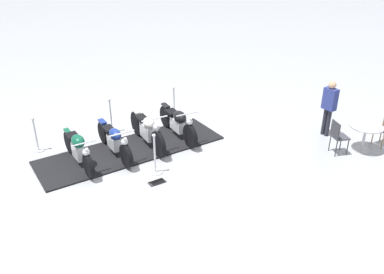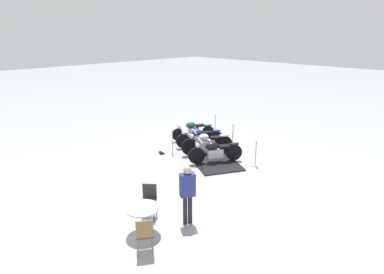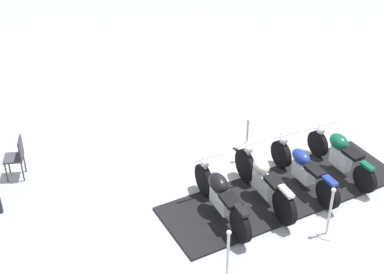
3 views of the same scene
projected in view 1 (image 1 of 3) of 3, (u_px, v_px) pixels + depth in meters
ground_plane at (132, 150)px, 11.26m from camera, size 80.00×80.00×0.00m
display_platform at (132, 149)px, 11.25m from camera, size 5.36×3.90×0.05m
motorcycle_forest at (78, 149)px, 10.28m from camera, size 1.11×1.92×0.89m
motorcycle_navy at (114, 140)px, 10.78m from camera, size 1.20×2.00×0.91m
motorcycle_cream at (147, 130)px, 11.25m from camera, size 1.27×1.97×1.04m
motorcycle_black at (178, 122)px, 11.72m from camera, size 1.28×1.95×0.98m
stanchion_left_mid at (111, 122)px, 12.16m from camera, size 0.35×0.35×1.11m
stanchion_left_rear at (174, 106)px, 13.23m from camera, size 0.31×0.31×1.04m
stanchion_right_mid at (155, 161)px, 10.06m from camera, size 0.36×0.36×1.10m
stanchion_left_front at (37, 140)px, 11.09m from camera, size 0.31×0.31×1.02m
info_placard at (157, 181)px, 9.76m from camera, size 0.45×0.37×0.20m
cafe_table at (365, 132)px, 11.01m from camera, size 0.89×0.89×0.75m
cafe_chair_across_table at (338, 135)px, 10.86m from camera, size 0.56×0.56×0.96m
bystander_person at (329, 104)px, 11.68m from camera, size 0.38×0.46×1.70m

